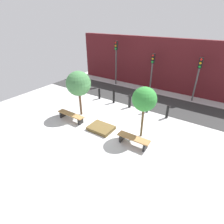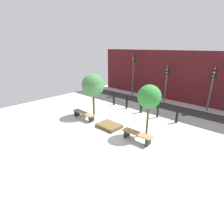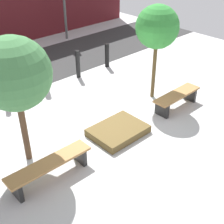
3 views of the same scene
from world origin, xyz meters
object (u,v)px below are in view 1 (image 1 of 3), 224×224
at_px(bollard_left, 114,96).
at_px(tree_behind_right_bench, 144,99).
at_px(traffic_light_mid_west, 152,66).
at_px(traffic_light_mid_east, 198,72).
at_px(bollard_far_right, 167,112).
at_px(bollard_far_left, 99,94).
at_px(bench_right, 133,139).
at_px(planter_bed, 101,128).
at_px(traffic_light_west, 116,56).
at_px(tree_behind_left_bench, 79,84).
at_px(bollard_right, 148,106).
at_px(bench_left, 71,116).
at_px(bollard_center, 130,101).

bearing_deg(bollard_left, tree_behind_right_bench, -37.28).
xyz_separation_m(traffic_light_mid_west, traffic_light_mid_east, (3.64, 0.00, 0.06)).
bearing_deg(bollard_far_right, bollard_far_left, 180.00).
height_order(bench_right, planter_bed, bench_right).
bearing_deg(bollard_left, traffic_light_mid_east, 36.96).
relative_size(traffic_light_west, traffic_light_mid_west, 1.23).
distance_m(tree_behind_left_bench, bollard_left, 3.38).
xyz_separation_m(tree_behind_left_bench, bollard_right, (3.67, 2.80, -1.71)).
distance_m(bench_right, bollard_left, 5.26).
bearing_deg(bench_left, planter_bed, 5.58).
height_order(tree_behind_left_bench, traffic_light_mid_east, traffic_light_mid_east).
distance_m(bench_left, bollard_center, 4.39).
relative_size(traffic_light_west, traffic_light_mid_east, 1.19).
xyz_separation_m(bench_left, tree_behind_left_bench, (0.00, 0.96, 1.88)).
xyz_separation_m(bollard_left, traffic_light_mid_east, (5.05, 3.80, 1.82)).
bearing_deg(bench_left, bollard_center, 59.41).
xyz_separation_m(planter_bed, bollard_far_right, (2.82, 3.55, 0.36)).
relative_size(bench_left, traffic_light_west, 0.49).
relative_size(bollard_far_left, bollard_left, 0.80).
bearing_deg(tree_behind_right_bench, bollard_far_right, 78.86).
xyz_separation_m(bollard_far_left, traffic_light_west, (-0.82, 3.80, 2.35)).
xyz_separation_m(tree_behind_left_bench, bollard_far_left, (-0.55, 2.80, -1.79)).
distance_m(bench_left, tree_behind_left_bench, 2.11).
height_order(bollard_far_left, traffic_light_mid_east, traffic_light_mid_east).
bearing_deg(tree_behind_right_bench, bollard_right, 107.05).
relative_size(bollard_left, traffic_light_west, 0.26).
xyz_separation_m(planter_bed, tree_behind_left_bench, (-2.27, 0.76, 2.12)).
bearing_deg(traffic_light_west, bollard_center, -46.23).
relative_size(tree_behind_right_bench, bollard_far_left, 3.41).
bearing_deg(bollard_right, traffic_light_mid_west, 110.35).
distance_m(tree_behind_left_bench, bollard_far_left, 3.37).
bearing_deg(traffic_light_mid_west, traffic_light_west, 179.98).
xyz_separation_m(bench_right, tree_behind_right_bench, (0.00, 0.96, 1.93)).
distance_m(planter_bed, traffic_light_mid_west, 7.67).
relative_size(planter_bed, bollard_right, 1.43).
distance_m(bench_right, tree_behind_left_bench, 5.00).
distance_m(planter_bed, bollard_right, 3.84).
relative_size(bollard_center, bollard_right, 0.99).
bearing_deg(bollard_far_right, traffic_light_mid_west, 126.56).
height_order(bollard_center, bollard_far_right, bollard_center).
bearing_deg(bench_left, traffic_light_mid_east, 52.51).
distance_m(bench_right, traffic_light_west, 9.89).
height_order(bollard_center, traffic_light_mid_east, traffic_light_mid_east).
height_order(bollard_right, traffic_light_mid_west, traffic_light_mid_west).
bearing_deg(bollard_right, bollard_far_left, 180.00).
xyz_separation_m(tree_behind_right_bench, traffic_light_mid_east, (1.37, 6.60, 0.09)).
distance_m(bench_left, traffic_light_west, 8.05).
relative_size(tree_behind_left_bench, bollard_right, 2.99).
bearing_deg(bollard_far_right, bench_left, -143.55).
bearing_deg(bollard_left, bollard_right, 0.00).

